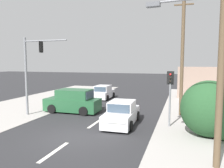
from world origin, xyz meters
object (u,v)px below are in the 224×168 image
(utility_pole_foreground_right, at_px, (218,41))
(suv_oncoming_near, at_px, (73,102))
(pedestal_signal_right_kerb, at_px, (170,89))
(hatchback_oncoming_mid, at_px, (104,93))
(utility_pole_midground_right, at_px, (182,51))
(sedan_kerbside_parked, at_px, (122,114))
(traffic_signal_mast, at_px, (32,66))

(utility_pole_foreground_right, distance_m, suv_oncoming_near, 12.60)
(utility_pole_foreground_right, relative_size, pedestal_signal_right_kerb, 2.55)
(hatchback_oncoming_mid, bearing_deg, suv_oncoming_near, -90.75)
(hatchback_oncoming_mid, bearing_deg, utility_pole_midground_right, -32.92)
(utility_pole_foreground_right, height_order, suv_oncoming_near, utility_pole_foreground_right)
(hatchback_oncoming_mid, bearing_deg, sedan_kerbside_parked, -63.23)
(utility_pole_foreground_right, xyz_separation_m, suv_oncoming_near, (-9.76, 6.89, -4.00))
(traffic_signal_mast, bearing_deg, utility_pole_midground_right, 18.22)
(pedestal_signal_right_kerb, bearing_deg, hatchback_oncoming_mid, 131.05)
(pedestal_signal_right_kerb, relative_size, sedan_kerbside_parked, 0.83)
(utility_pole_foreground_right, distance_m, utility_pole_midground_right, 8.63)
(sedan_kerbside_parked, distance_m, suv_oncoming_near, 5.27)
(traffic_signal_mast, relative_size, suv_oncoming_near, 1.31)
(pedestal_signal_right_kerb, relative_size, suv_oncoming_near, 0.78)
(utility_pole_foreground_right, bearing_deg, hatchback_oncoming_mid, 124.69)
(utility_pole_midground_right, height_order, pedestal_signal_right_kerb, utility_pole_midground_right)
(utility_pole_midground_right, height_order, traffic_signal_mast, utility_pole_midground_right)
(suv_oncoming_near, bearing_deg, utility_pole_foreground_right, -35.22)
(utility_pole_midground_right, bearing_deg, sedan_kerbside_parked, -133.85)
(utility_pole_foreground_right, relative_size, hatchback_oncoming_mid, 2.48)
(utility_pole_foreground_right, height_order, utility_pole_midground_right, utility_pole_midground_right)
(traffic_signal_mast, height_order, pedestal_signal_right_kerb, traffic_signal_mast)
(suv_oncoming_near, bearing_deg, utility_pole_midground_right, 10.97)
(utility_pole_foreground_right, height_order, traffic_signal_mast, utility_pole_foreground_right)
(utility_pole_foreground_right, xyz_separation_m, pedestal_signal_right_kerb, (-1.94, 5.09, -2.47))
(sedan_kerbside_parked, relative_size, suv_oncoming_near, 0.94)
(pedestal_signal_right_kerb, distance_m, sedan_kerbside_parked, 3.52)
(hatchback_oncoming_mid, xyz_separation_m, suv_oncoming_near, (-0.09, -7.08, 0.18))
(utility_pole_foreground_right, distance_m, pedestal_signal_right_kerb, 5.98)
(sedan_kerbside_parked, bearing_deg, utility_pole_foreground_right, -43.20)
(pedestal_signal_right_kerb, bearing_deg, suv_oncoming_near, 167.03)
(pedestal_signal_right_kerb, relative_size, hatchback_oncoming_mid, 0.97)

